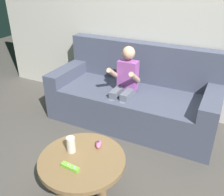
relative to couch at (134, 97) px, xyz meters
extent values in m
plane|color=#4C4742|center=(0.17, -1.09, -0.29)|extent=(9.52, 9.52, 0.00)
cube|color=beige|center=(0.17, 0.39, 0.96)|extent=(4.76, 0.05, 2.50)
cube|color=#474C60|center=(0.00, -0.06, -0.09)|extent=(1.88, 0.80, 0.40)
cube|color=#474C60|center=(0.00, 0.26, 0.34)|extent=(1.88, 0.16, 0.47)
cube|color=#474C60|center=(-0.85, -0.06, 0.18)|extent=(0.18, 0.80, 0.15)
cube|color=#474C60|center=(0.85, -0.06, 0.18)|extent=(0.18, 0.80, 0.15)
cylinder|color=slate|center=(-0.11, -0.36, -0.09)|extent=(0.07, 0.07, 0.40)
cylinder|color=slate|center=(0.01, -0.36, -0.09)|extent=(0.07, 0.07, 0.40)
cube|color=slate|center=(-0.11, -0.23, 0.14)|extent=(0.08, 0.26, 0.08)
cube|color=slate|center=(0.01, -0.23, 0.14)|extent=(0.08, 0.26, 0.08)
cube|color=#994C9E|center=(-0.05, -0.10, 0.30)|extent=(0.21, 0.12, 0.32)
cylinder|color=#DBAA87|center=(-0.17, -0.21, 0.34)|extent=(0.05, 0.23, 0.18)
cylinder|color=#DBAA87|center=(0.08, -0.21, 0.34)|extent=(0.05, 0.23, 0.18)
sphere|color=#DBAA87|center=(-0.05, -0.10, 0.55)|extent=(0.14, 0.14, 0.14)
cylinder|color=brown|center=(0.10, -1.28, 0.10)|extent=(0.63, 0.63, 0.04)
cylinder|color=brown|center=(-0.09, -1.34, -0.11)|extent=(0.06, 0.06, 0.37)
cylinder|color=brown|center=(0.30, -1.34, -0.11)|extent=(0.06, 0.06, 0.37)
cylinder|color=brown|center=(0.10, -1.08, -0.11)|extent=(0.06, 0.06, 0.37)
cube|color=#72C638|center=(0.09, -1.40, 0.13)|extent=(0.14, 0.05, 0.02)
cylinder|color=#99999E|center=(0.12, -1.40, 0.14)|extent=(0.02, 0.02, 0.00)
cylinder|color=silver|center=(0.09, -1.40, 0.14)|extent=(0.01, 0.01, 0.00)
cylinder|color=silver|center=(0.07, -1.40, 0.14)|extent=(0.01, 0.01, 0.00)
ellipsoid|color=pink|center=(0.14, -1.10, 0.13)|extent=(0.07, 0.10, 0.04)
cylinder|color=#4C4C51|center=(0.14, -1.10, 0.16)|extent=(0.02, 0.02, 0.01)
cylinder|color=silver|center=(-0.01, -1.25, 0.17)|extent=(0.07, 0.07, 0.12)
camera|label=1|loc=(0.91, -2.43, 1.33)|focal=39.98mm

